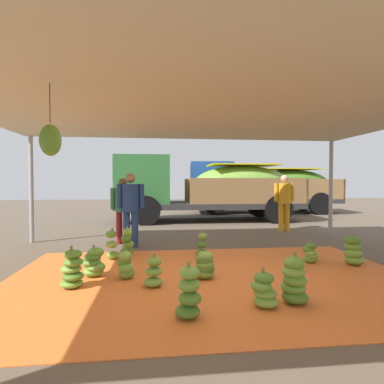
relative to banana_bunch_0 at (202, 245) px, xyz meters
name	(u,v)px	position (x,y,z in m)	size (l,w,h in m)	color
ground_plane	(191,241)	(-0.04, 1.60, -0.22)	(40.00, 40.00, 0.00)	brown
tarp_orange	(213,279)	(-0.04, -1.40, -0.21)	(6.09, 4.02, 0.01)	orange
tent_canopy	(213,105)	(-0.05, -1.49, 2.33)	(8.00, 7.00, 2.63)	#9EA0A5
banana_bunch_0	(202,245)	(0.00, 0.00, 0.00)	(0.29, 0.31, 0.50)	#477523
banana_bunch_1	(72,270)	(-2.00, -1.59, 0.03)	(0.37, 0.37, 0.58)	#60932D
banana_bunch_2	(205,265)	(-0.16, -1.38, -0.02)	(0.41, 0.41, 0.44)	#60932D
banana_bunch_3	(310,253)	(1.85, -0.70, -0.04)	(0.33, 0.34, 0.42)	#60932D
banana_bunch_4	(112,246)	(-1.69, -0.03, 0.04)	(0.32, 0.32, 0.59)	#60932D
banana_bunch_5	(154,273)	(-0.91, -1.65, -0.02)	(0.36, 0.36, 0.46)	#6B9E38
banana_bunch_6	(353,251)	(2.53, -0.90, 0.02)	(0.44, 0.45, 0.54)	#6B9E38
banana_bunch_8	(94,263)	(-1.82, -1.09, -0.01)	(0.41, 0.39, 0.48)	#6B9E38
banana_bunch_9	(128,242)	(-1.44, 0.27, 0.04)	(0.31, 0.32, 0.57)	#477523
banana_bunch_10	(294,281)	(0.74, -2.44, 0.05)	(0.39, 0.41, 0.59)	#477523
banana_bunch_11	(189,294)	(-0.53, -2.69, 0.04)	(0.35, 0.35, 0.59)	#477523
banana_bunch_12	(264,291)	(0.36, -2.50, -0.03)	(0.36, 0.35, 0.45)	#75A83D
banana_bunch_13	(126,266)	(-1.33, -1.27, -0.01)	(0.31, 0.31, 0.46)	#60932D
cargo_truck_main	(206,187)	(0.98, 5.69, 1.06)	(6.84, 2.38, 2.40)	#2D2D2D
cargo_truck_far	(260,186)	(4.09, 8.61, 1.06)	(7.11, 2.95, 2.40)	#2D2D2D
worker_0	(123,206)	(-1.66, 1.51, 0.68)	(0.56, 0.34, 1.54)	maroon
worker_1	(284,198)	(2.91, 2.94, 0.75)	(0.61, 0.37, 1.67)	orange
worker_2	(131,204)	(-1.44, 1.07, 0.74)	(0.60, 0.37, 1.65)	navy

